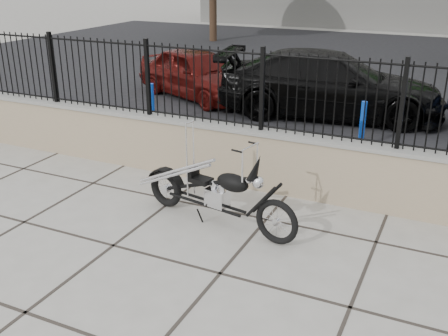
% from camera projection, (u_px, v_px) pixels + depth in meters
% --- Properties ---
extents(ground_plane, '(90.00, 90.00, 0.00)m').
position_uv_depth(ground_plane, '(113.00, 246.00, 6.63)').
color(ground_plane, '#99968E').
rests_on(ground_plane, ground).
extents(parking_lot, '(30.00, 30.00, 0.00)m').
position_uv_depth(parking_lot, '(343.00, 71.00, 17.15)').
color(parking_lot, black).
rests_on(parking_lot, ground).
extents(retaining_wall, '(14.00, 0.36, 0.96)m').
position_uv_depth(retaining_wall, '(203.00, 150.00, 8.56)').
color(retaining_wall, gray).
rests_on(retaining_wall, ground_plane).
extents(iron_fence, '(14.00, 0.08, 1.20)m').
position_uv_depth(iron_fence, '(202.00, 85.00, 8.16)').
color(iron_fence, black).
rests_on(iron_fence, retaining_wall).
extents(chopper_motorcycle, '(2.37, 0.85, 1.40)m').
position_uv_depth(chopper_motorcycle, '(214.00, 176.00, 6.96)').
color(chopper_motorcycle, black).
rests_on(chopper_motorcycle, ground_plane).
extents(car_red, '(4.05, 2.92, 1.28)m').
position_uv_depth(car_red, '(197.00, 73.00, 13.59)').
color(car_red, '#4B0D0A').
rests_on(car_red, parking_lot).
extents(car_black, '(5.34, 2.85, 1.47)m').
position_uv_depth(car_black, '(330.00, 84.00, 11.93)').
color(car_black, black).
rests_on(car_black, parking_lot).
extents(bollard_a, '(0.13, 0.13, 0.90)m').
position_uv_depth(bollard_a, '(152.00, 104.00, 11.42)').
color(bollard_a, '#0B12AD').
rests_on(bollard_a, ground_plane).
extents(bollard_b, '(0.14, 0.14, 0.91)m').
position_uv_depth(bollard_b, '(362.00, 125.00, 9.93)').
color(bollard_b, '#0E2FD9').
rests_on(bollard_b, ground_plane).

